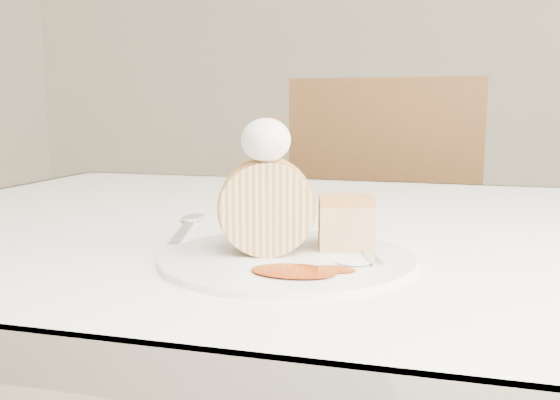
# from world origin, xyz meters

# --- Properties ---
(table) EXTENTS (1.40, 0.90, 0.75)m
(table) POSITION_xyz_m (0.00, 0.20, 0.66)
(table) COLOR white
(table) RESTS_ON ground
(chair_far) EXTENTS (0.48, 0.48, 0.96)m
(chair_far) POSITION_xyz_m (-0.05, 1.00, 0.55)
(chair_far) COLOR brown
(chair_far) RESTS_ON ground
(plate) EXTENTS (0.30, 0.30, 0.01)m
(plate) POSITION_xyz_m (-0.05, -0.02, 0.75)
(plate) COLOR white
(plate) RESTS_ON table
(roulade_slice) EXTENTS (0.10, 0.08, 0.09)m
(roulade_slice) POSITION_xyz_m (-0.08, -0.01, 0.80)
(roulade_slice) COLOR #CDB68F
(roulade_slice) RESTS_ON plate
(cake_chunk) EXTENTS (0.07, 0.06, 0.05)m
(cake_chunk) POSITION_xyz_m (-0.01, 0.03, 0.78)
(cake_chunk) COLOR tan
(cake_chunk) RESTS_ON plate
(whipped_cream) EXTENTS (0.05, 0.05, 0.04)m
(whipped_cream) POSITION_xyz_m (-0.08, -0.02, 0.87)
(whipped_cream) COLOR silver
(whipped_cream) RESTS_ON roulade_slice
(caramel_drizzle) EXTENTS (0.02, 0.02, 0.01)m
(caramel_drizzle) POSITION_xyz_m (-0.07, -0.02, 0.89)
(caramel_drizzle) COLOR #882905
(caramel_drizzle) RESTS_ON whipped_cream
(caramel_pool) EXTENTS (0.09, 0.07, 0.00)m
(caramel_pool) POSITION_xyz_m (-0.03, -0.08, 0.76)
(caramel_pool) COLOR #882905
(caramel_pool) RESTS_ON plate
(fork) EXTENTS (0.07, 0.15, 0.00)m
(fork) POSITION_xyz_m (0.02, 0.01, 0.76)
(fork) COLOR silver
(fork) RESTS_ON plate
(spoon) EXTENTS (0.07, 0.17, 0.00)m
(spoon) POSITION_xyz_m (-0.21, 0.07, 0.75)
(spoon) COLOR silver
(spoon) RESTS_ON table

